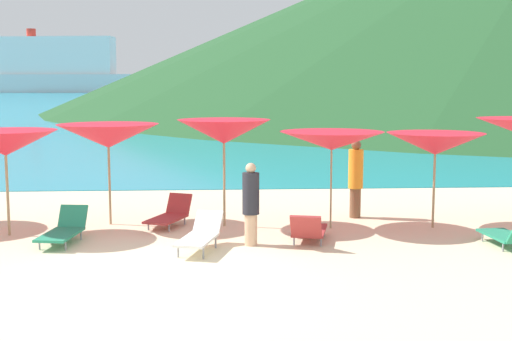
{
  "coord_description": "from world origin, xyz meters",
  "views": [
    {
      "loc": [
        1.14,
        -10.91,
        3.15
      ],
      "look_at": [
        2.02,
        4.33,
        1.2
      ],
      "focal_mm": 47.45,
      "sensor_mm": 36.0,
      "label": 1
    }
  ],
  "objects_px": {
    "umbrella_5": "(332,141)",
    "beachgoer_1": "(251,202)",
    "umbrella_4": "(224,132)",
    "beachgoer_3": "(356,177)",
    "lounge_chair_0": "(510,235)",
    "cruise_ship": "(53,68)",
    "lounge_chair_3": "(200,235)",
    "lounge_chair_9": "(170,215)",
    "umbrella_2": "(5,143)",
    "umbrella_3": "(108,136)",
    "umbrella_6": "(435,144)",
    "lounge_chair_1": "(309,229)",
    "lounge_chair_8": "(64,230)"
  },
  "relations": [
    {
      "from": "umbrella_5",
      "to": "beachgoer_1",
      "type": "relative_size",
      "value": 1.51
    },
    {
      "from": "umbrella_4",
      "to": "beachgoer_3",
      "type": "relative_size",
      "value": 1.29
    },
    {
      "from": "umbrella_4",
      "to": "beachgoer_1",
      "type": "relative_size",
      "value": 1.46
    },
    {
      "from": "lounge_chair_0",
      "to": "cruise_ship",
      "type": "distance_m",
      "value": 254.99
    },
    {
      "from": "lounge_chair_3",
      "to": "lounge_chair_9",
      "type": "distance_m",
      "value": 2.4
    },
    {
      "from": "lounge_chair_3",
      "to": "beachgoer_3",
      "type": "height_order",
      "value": "beachgoer_3"
    },
    {
      "from": "umbrella_2",
      "to": "umbrella_3",
      "type": "distance_m",
      "value": 2.2
    },
    {
      "from": "umbrella_2",
      "to": "cruise_ship",
      "type": "distance_m",
      "value": 250.85
    },
    {
      "from": "umbrella_6",
      "to": "lounge_chair_0",
      "type": "bearing_deg",
      "value": -65.65
    },
    {
      "from": "beachgoer_1",
      "to": "umbrella_3",
      "type": "bearing_deg",
      "value": -167.3
    },
    {
      "from": "umbrella_4",
      "to": "cruise_ship",
      "type": "relative_size",
      "value": 0.04
    },
    {
      "from": "lounge_chair_1",
      "to": "lounge_chair_8",
      "type": "xyz_separation_m",
      "value": [
        -4.89,
        0.28,
        -0.0
      ]
    },
    {
      "from": "umbrella_6",
      "to": "lounge_chair_3",
      "type": "relative_size",
      "value": 1.37
    },
    {
      "from": "umbrella_5",
      "to": "umbrella_4",
      "type": "bearing_deg",
      "value": 171.15
    },
    {
      "from": "umbrella_5",
      "to": "lounge_chair_3",
      "type": "distance_m",
      "value": 3.75
    },
    {
      "from": "umbrella_4",
      "to": "beachgoer_1",
      "type": "bearing_deg",
      "value": -74.91
    },
    {
      "from": "umbrella_5",
      "to": "beachgoer_3",
      "type": "relative_size",
      "value": 1.33
    },
    {
      "from": "umbrella_5",
      "to": "lounge_chair_0",
      "type": "bearing_deg",
      "value": -32.59
    },
    {
      "from": "umbrella_6",
      "to": "umbrella_4",
      "type": "bearing_deg",
      "value": 174.7
    },
    {
      "from": "umbrella_5",
      "to": "lounge_chair_9",
      "type": "bearing_deg",
      "value": 173.14
    },
    {
      "from": "beachgoer_3",
      "to": "lounge_chair_9",
      "type": "bearing_deg",
      "value": -90.99
    },
    {
      "from": "umbrella_2",
      "to": "lounge_chair_8",
      "type": "bearing_deg",
      "value": -29.99
    },
    {
      "from": "beachgoer_1",
      "to": "beachgoer_3",
      "type": "relative_size",
      "value": 0.88
    },
    {
      "from": "lounge_chair_3",
      "to": "beachgoer_3",
      "type": "distance_m",
      "value": 4.75
    },
    {
      "from": "lounge_chair_9",
      "to": "lounge_chair_0",
      "type": "bearing_deg",
      "value": 2.61
    },
    {
      "from": "umbrella_6",
      "to": "lounge_chair_3",
      "type": "bearing_deg",
      "value": -160.6
    },
    {
      "from": "umbrella_2",
      "to": "umbrella_4",
      "type": "distance_m",
      "value": 4.58
    },
    {
      "from": "umbrella_2",
      "to": "lounge_chair_9",
      "type": "distance_m",
      "value": 3.79
    },
    {
      "from": "umbrella_3",
      "to": "umbrella_4",
      "type": "bearing_deg",
      "value": -7.5
    },
    {
      "from": "lounge_chair_0",
      "to": "umbrella_5",
      "type": "bearing_deg",
      "value": -37.03
    },
    {
      "from": "lounge_chair_9",
      "to": "umbrella_5",
      "type": "bearing_deg",
      "value": 15.78
    },
    {
      "from": "lounge_chair_8",
      "to": "umbrella_3",
      "type": "bearing_deg",
      "value": 77.78
    },
    {
      "from": "umbrella_6",
      "to": "lounge_chair_1",
      "type": "relative_size",
      "value": 1.35
    },
    {
      "from": "umbrella_4",
      "to": "lounge_chair_0",
      "type": "bearing_deg",
      "value": -23.45
    },
    {
      "from": "lounge_chair_0",
      "to": "beachgoer_3",
      "type": "xyz_separation_m",
      "value": [
        -2.37,
        3.18,
        0.72
      ]
    },
    {
      "from": "lounge_chair_0",
      "to": "lounge_chair_1",
      "type": "xyz_separation_m",
      "value": [
        -3.83,
        0.67,
        0.01
      ]
    },
    {
      "from": "umbrella_6",
      "to": "cruise_ship",
      "type": "xyz_separation_m",
      "value": [
        -65.83,
        244.0,
        7.3
      ]
    },
    {
      "from": "umbrella_2",
      "to": "lounge_chair_3",
      "type": "bearing_deg",
      "value": -20.88
    },
    {
      "from": "umbrella_5",
      "to": "beachgoer_3",
      "type": "bearing_deg",
      "value": 55.96
    },
    {
      "from": "umbrella_6",
      "to": "lounge_chair_3",
      "type": "distance_m",
      "value": 5.62
    },
    {
      "from": "beachgoer_3",
      "to": "umbrella_4",
      "type": "bearing_deg",
      "value": -86.26
    },
    {
      "from": "lounge_chair_0",
      "to": "cruise_ship",
      "type": "relative_size",
      "value": 0.03
    },
    {
      "from": "lounge_chair_1",
      "to": "cruise_ship",
      "type": "bearing_deg",
      "value": -62.39
    },
    {
      "from": "beachgoer_3",
      "to": "lounge_chair_3",
      "type": "bearing_deg",
      "value": -60.64
    },
    {
      "from": "umbrella_5",
      "to": "beachgoer_1",
      "type": "xyz_separation_m",
      "value": [
        -1.83,
        -1.49,
        -1.07
      ]
    },
    {
      "from": "lounge_chair_1",
      "to": "lounge_chair_9",
      "type": "relative_size",
      "value": 1.14
    },
    {
      "from": "umbrella_3",
      "to": "lounge_chair_8",
      "type": "distance_m",
      "value": 2.56
    },
    {
      "from": "umbrella_4",
      "to": "umbrella_3",
      "type": "bearing_deg",
      "value": 172.5
    },
    {
      "from": "umbrella_5",
      "to": "lounge_chair_0",
      "type": "xyz_separation_m",
      "value": [
        3.16,
        -2.02,
        -1.68
      ]
    },
    {
      "from": "beachgoer_1",
      "to": "cruise_ship",
      "type": "xyz_separation_m",
      "value": [
        -61.72,
        245.42,
        8.3
      ]
    }
  ]
}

